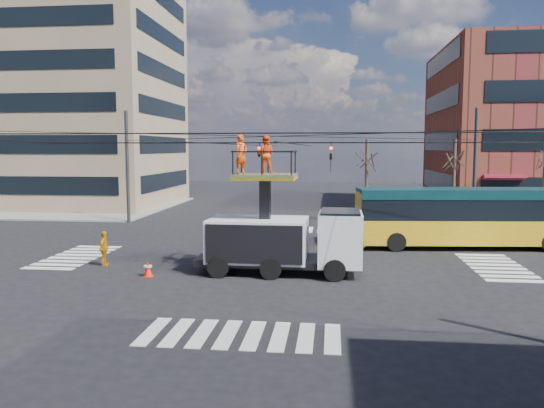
{
  "coord_description": "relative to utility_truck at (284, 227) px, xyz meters",
  "views": [
    {
      "loc": [
        2.55,
        -24.55,
        5.34
      ],
      "look_at": [
        -0.5,
        2.45,
        2.48
      ],
      "focal_mm": 35.0,
      "sensor_mm": 36.0,
      "label": 1
    }
  ],
  "objects": [
    {
      "name": "building_tower",
      "position": [
        -22.52,
        26.25,
        13.01
      ],
      "size": [
        18.06,
        16.06,
        30.0
      ],
      "color": "#867455",
      "rests_on": "ground"
    },
    {
      "name": "crosswalks",
      "position": [
        -0.54,
        2.27,
        -1.98
      ],
      "size": [
        22.4,
        22.4,
        0.02
      ],
      "primitive_type": null,
      "color": "silver",
      "rests_on": "ground"
    },
    {
      "name": "sidewalk_nw",
      "position": [
        -21.54,
        23.27,
        -1.93
      ],
      "size": [
        18.0,
        18.0,
        0.12
      ],
      "primitive_type": "cube",
      "color": "slate",
      "rests_on": "ground"
    },
    {
      "name": "traffic_cone",
      "position": [
        -5.59,
        -1.27,
        -1.65
      ],
      "size": [
        0.36,
        0.36,
        0.68
      ],
      "primitive_type": "cone",
      "color": "red",
      "rests_on": "ground"
    },
    {
      "name": "ground",
      "position": [
        -0.54,
        2.27,
        -1.99
      ],
      "size": [
        120.0,
        120.0,
        0.0
      ],
      "primitive_type": "plane",
      "color": "black",
      "rests_on": "ground"
    },
    {
      "name": "overhead_network",
      "position": [
        -0.62,
        2.67,
        2.3
      ],
      "size": [
        24.24,
        24.24,
        8.0
      ],
      "color": "#2D2D30",
      "rests_on": "ground"
    },
    {
      "name": "flagger",
      "position": [
        3.13,
        2.17,
        -1.03
      ],
      "size": [
        0.88,
        1.33,
        1.92
      ],
      "primitive_type": "imported",
      "rotation": [
        0.0,
        0.0,
        -1.43
      ],
      "color": "#FF9B10",
      "rests_on": "ground"
    },
    {
      "name": "tree_a",
      "position": [
        4.46,
        15.77,
        2.64
      ],
      "size": [
        2.0,
        2.0,
        6.0
      ],
      "color": "#382B21",
      "rests_on": "ground"
    },
    {
      "name": "utility_truck",
      "position": [
        0.0,
        0.0,
        0.0
      ],
      "size": [
        7.03,
        2.74,
        5.91
      ],
      "rotation": [
        0.0,
        0.0,
        -0.02
      ],
      "color": "black",
      "rests_on": "ground"
    },
    {
      "name": "tree_b",
      "position": [
        10.46,
        15.77,
        2.64
      ],
      "size": [
        2.0,
        2.0,
        6.0
      ],
      "color": "#382B21",
      "rests_on": "ground"
    },
    {
      "name": "city_bus",
      "position": [
        9.52,
        7.0,
        -0.26
      ],
      "size": [
        12.43,
        3.68,
        3.2
      ],
      "rotation": [
        0.0,
        0.0,
        0.09
      ],
      "color": "orange",
      "rests_on": "ground"
    },
    {
      "name": "worker_ground",
      "position": [
        -8.27,
        0.49,
        -1.19
      ],
      "size": [
        0.45,
        0.96,
        1.6
      ],
      "primitive_type": "imported",
      "rotation": [
        0.0,
        0.0,
        1.64
      ],
      "color": "orange",
      "rests_on": "ground"
    }
  ]
}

